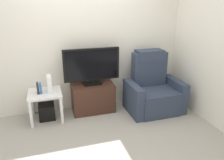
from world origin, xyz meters
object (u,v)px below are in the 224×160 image
at_px(recliner_armchair, 153,90).
at_px(book_leftmost, 38,88).
at_px(television, 92,66).
at_px(game_console, 49,84).
at_px(subwoofer_box, 47,111).
at_px(book_middle, 41,88).
at_px(side_table, 45,96).
at_px(tv_stand, 93,98).

xyz_separation_m(recliner_armchair, book_leftmost, (-2.00, 0.18, 0.21)).
height_order(television, game_console, television).
height_order(subwoofer_box, game_console, game_console).
xyz_separation_m(subwoofer_box, game_console, (0.09, 0.01, 0.50)).
bearing_deg(recliner_armchair, book_leftmost, 165.07).
height_order(recliner_armchair, subwoofer_box, recliner_armchair).
bearing_deg(book_middle, game_console, 11.51).
xyz_separation_m(recliner_armchair, subwoofer_box, (-1.90, 0.20, -0.24)).
height_order(book_middle, game_console, game_console).
bearing_deg(book_middle, subwoofer_box, 19.24).
bearing_deg(recliner_armchair, book_middle, 164.96).
distance_m(television, side_table, 0.94).
distance_m(tv_stand, subwoofer_box, 0.84).
relative_size(television, game_console, 3.57).
bearing_deg(subwoofer_box, game_console, 6.34).
xyz_separation_m(recliner_armchair, game_console, (-1.81, 0.21, 0.26)).
bearing_deg(side_table, recliner_armchair, -6.06).
xyz_separation_m(tv_stand, book_leftmost, (-0.93, -0.07, 0.32)).
distance_m(recliner_armchair, book_middle, 1.98).
bearing_deg(subwoofer_box, book_leftmost, -168.69).
height_order(tv_stand, book_leftmost, book_leftmost).
bearing_deg(recliner_armchair, side_table, 164.20).
xyz_separation_m(television, game_console, (-0.74, -0.05, -0.23)).
xyz_separation_m(recliner_armchair, book_middle, (-1.96, 0.18, 0.21)).
height_order(book_leftmost, book_middle, book_leftmost).
distance_m(side_table, book_middle, 0.18).
bearing_deg(book_leftmost, television, 5.19).
relative_size(subwoofer_box, book_leftmost, 1.46).
relative_size(television, book_leftmost, 5.43).
relative_size(side_table, book_leftmost, 2.98).
relative_size(side_table, game_console, 1.96).
relative_size(tv_stand, subwoofer_box, 2.84).
bearing_deg(recliner_armchair, television, 156.36).
relative_size(book_leftmost, book_middle, 1.06).
relative_size(recliner_armchair, game_console, 3.91).
height_order(television, book_leftmost, television).
relative_size(book_middle, game_console, 0.62).
bearing_deg(tv_stand, book_middle, -175.78).
bearing_deg(book_leftmost, game_console, 8.97).
relative_size(tv_stand, television, 0.76).
bearing_deg(book_leftmost, subwoofer_box, 11.31).
relative_size(side_table, subwoofer_box, 2.04).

